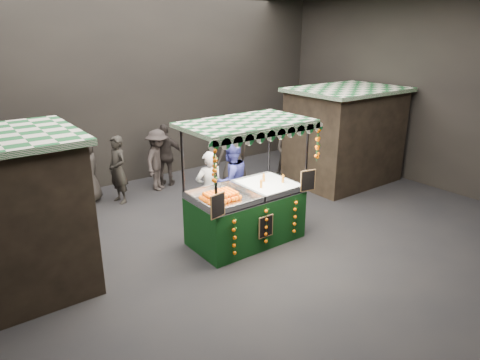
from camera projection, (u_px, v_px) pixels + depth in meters
ground at (251, 242)px, 8.71m from camera, size 12.00×12.00×0.00m
market_hall at (253, 71)px, 7.59m from camera, size 12.10×10.10×5.05m
neighbour_stall_right at (344, 135)px, 11.88m from camera, size 3.00×2.20×2.60m
juice_stall at (247, 206)px, 8.54m from camera, size 2.54×1.49×2.46m
vendor_grey at (209, 189)px, 9.19m from camera, size 0.66×0.48×1.69m
vendor_blue at (231, 181)px, 9.49m from camera, size 0.91×0.72×1.83m
shopper_0 at (69, 175)px, 9.72m from camera, size 0.77×0.58×1.92m
shopper_1 at (288, 151)px, 12.37m from camera, size 0.94×0.95×1.55m
shopper_2 at (166, 155)px, 11.64m from camera, size 1.03×0.96×1.71m
shopper_3 at (158, 160)px, 11.34m from camera, size 1.20×1.13×1.63m
shopper_4 at (87, 170)px, 10.50m from camera, size 0.97×0.91×1.67m
shopper_5 at (289, 137)px, 13.86m from camera, size 0.71×1.52×1.57m
shopper_6 at (118, 170)px, 10.49m from camera, size 0.50×0.67×1.68m
shopper_7 at (234, 150)px, 11.69m from camera, size 0.97×0.66×1.93m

